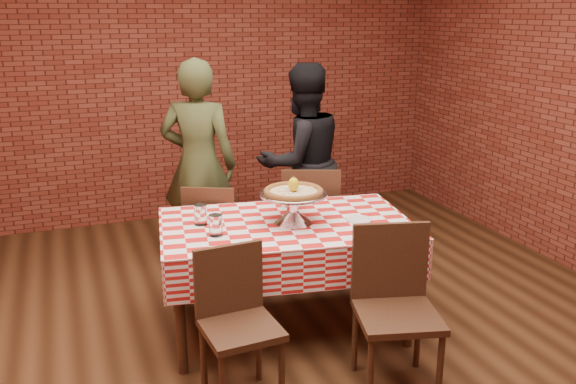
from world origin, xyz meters
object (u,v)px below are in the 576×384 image
object	(u,v)px
table	(286,277)
condiment_caddy	(290,200)
water_glass_right	(201,215)
chair_far_left	(215,236)
chair_far_right	(310,220)
chair_near_right	(398,314)
diner_olive	(199,165)
pizza	(294,192)
diner_black	(302,162)
water_glass_left	(216,225)
chair_near_left	(241,332)
pizza_stand	(293,208)

from	to	relation	value
table	condiment_caddy	size ratio (longest dim) A/B	12.43
water_glass_right	condiment_caddy	world-z (taller)	water_glass_right
chair_far_left	chair_far_right	distance (m)	0.78
chair_near_right	diner_olive	distance (m)	2.28
pizza	chair_far_left	distance (m)	1.01
chair_far_right	diner_black	world-z (taller)	diner_black
water_glass_right	chair_far_left	size ratio (longest dim) A/B	0.15
chair_near_right	chair_far_right	distance (m)	1.63
table	chair_far_left	xyz separation A→B (m)	(-0.29, 0.76, 0.06)
water_glass_left	chair_near_left	xyz separation A→B (m)	(-0.03, -0.62, -0.39)
condiment_caddy	diner_olive	world-z (taller)	diner_olive
chair_far_right	diner_olive	size ratio (longest dim) A/B	0.54
water_glass_right	pizza	bearing A→B (deg)	-17.09
chair_near_right	diner_black	world-z (taller)	diner_black
chair_far_left	diner_olive	xyz separation A→B (m)	(0.02, 0.54, 0.43)
chair_near_left	chair_far_right	world-z (taller)	chair_far_right
chair_near_left	chair_far_right	bearing A→B (deg)	51.25
pizza_stand	diner_olive	bearing A→B (deg)	103.54
water_glass_left	table	bearing A→B (deg)	8.70
chair_far_left	diner_black	bearing A→B (deg)	-128.18
table	water_glass_left	xyz separation A→B (m)	(-0.48, -0.07, 0.45)
chair_near_left	diner_olive	size ratio (longest dim) A/B	0.50
water_glass_left	pizza	bearing A→B (deg)	5.72
water_glass_right	chair_near_left	xyz separation A→B (m)	(0.01, -0.85, -0.39)
condiment_caddy	diner_black	distance (m)	1.04
chair_near_right	chair_far_right	bearing A→B (deg)	99.14
water_glass_left	chair_far_right	xyz separation A→B (m)	(0.97, 0.84, -0.36)
chair_far_left	diner_olive	size ratio (longest dim) A/B	0.50
table	chair_far_right	size ratio (longest dim) A/B	1.70
chair_near_right	water_glass_left	bearing A→B (deg)	150.71
water_glass_left	chair_near_left	distance (m)	0.73
table	chair_far_left	world-z (taller)	chair_far_left
table	pizza	xyz separation A→B (m)	(0.04, -0.02, 0.59)
pizza	diner_olive	bearing A→B (deg)	103.54
water_glass_right	table	bearing A→B (deg)	-16.28
water_glass_right	water_glass_left	bearing A→B (deg)	-79.73
chair_near_left	diner_olive	xyz separation A→B (m)	(0.24, 2.00, 0.43)
chair_near_right	diner_black	xyz separation A→B (m)	(0.25, 2.05, 0.37)
chair_far_left	condiment_caddy	bearing A→B (deg)	155.50
pizza	condiment_caddy	size ratio (longest dim) A/B	2.98
table	water_glass_right	distance (m)	0.71
pizza	diner_black	bearing A→B (deg)	65.91
chair_near_right	pizza	bearing A→B (deg)	123.86
pizza	chair_far_right	size ratio (longest dim) A/B	0.41
pizza_stand	water_glass_left	bearing A→B (deg)	-174.28
table	chair_near_right	bearing A→B (deg)	-68.42
pizza_stand	chair_near_left	world-z (taller)	pizza_stand
pizza	condiment_caddy	distance (m)	0.32
diner_olive	water_glass_left	bearing A→B (deg)	109.26
table	chair_near_left	bearing A→B (deg)	-126.58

